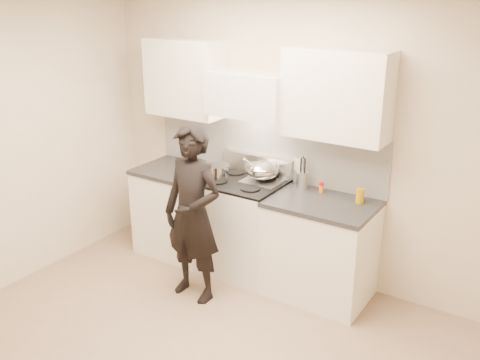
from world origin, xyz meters
name	(u,v)px	position (x,y,z in m)	size (l,w,h in m)	color
ground_plane	(175,357)	(0.00, 0.00, 0.00)	(4.00, 4.00, 0.00)	#887057
room_shell	(192,144)	(-0.06, 0.37, 1.60)	(4.04, 3.54, 2.70)	beige
stove	(242,226)	(-0.30, 1.42, 0.47)	(0.76, 0.65, 0.96)	silver
counter_right	(320,249)	(0.53, 1.43, 0.46)	(0.92, 0.67, 0.92)	silver
counter_left	(180,210)	(-1.08, 1.43, 0.46)	(0.82, 0.67, 0.92)	silver
wok	(262,170)	(-0.15, 1.53, 1.05)	(0.33, 0.40, 0.26)	#B4B3B6
stock_pot	(218,172)	(-0.50, 1.31, 1.03)	(0.29, 0.25, 0.14)	#B4B3B6
utensil_crock	(302,179)	(0.23, 1.61, 1.01)	(0.11, 0.11, 0.30)	silver
spice_jar	(321,187)	(0.43, 1.61, 0.97)	(0.04, 0.04, 0.10)	orange
oil_glass	(360,196)	(0.81, 1.57, 0.98)	(0.07, 0.07, 0.13)	#A37905
person	(193,214)	(-0.41, 0.80, 0.81)	(0.59, 0.39, 1.61)	black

